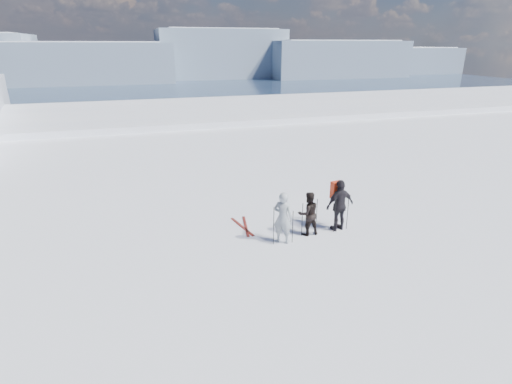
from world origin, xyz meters
TOP-DOWN VIEW (x-y plane):
  - lake_basin at (0.00, 30.00)m, footprint 820.00×820.00m
  - far_mountain_range at (29.60, 454.78)m, footprint 770.00×110.00m
  - skier_grey at (-1.08, 2.64)m, footprint 0.77×0.74m
  - skier_dark at (-0.04, 2.93)m, footprint 0.77×0.61m
  - skier_pack at (1.16, 2.95)m, footprint 1.14×0.61m
  - backpack at (1.12, 3.19)m, footprint 0.42×0.28m
  - ski_poles at (0.02, 2.77)m, footprint 2.91×0.42m
  - skis_loose at (-1.98, 4.16)m, footprint 0.56×1.69m

SIDE VIEW (x-z plane):
  - far_mountain_range at x=29.60m, z-range -33.69..19.31m
  - lake_basin at x=0.00m, z-range -42.31..29.31m
  - skis_loose at x=-1.98m, z-range 0.00..0.03m
  - ski_poles at x=0.02m, z-range -0.05..1.27m
  - skier_dark at x=-0.04m, z-range 0.00..1.55m
  - skier_grey at x=-1.08m, z-range 0.00..1.77m
  - skier_pack at x=1.16m, z-range 0.00..1.85m
  - backpack at x=1.12m, z-range 1.85..2.46m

